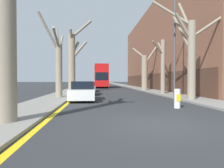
{
  "coord_description": "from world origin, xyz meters",
  "views": [
    {
      "loc": [
        -2.11,
        -6.65,
        1.56
      ],
      "look_at": [
        0.8,
        28.83,
        0.82
      ],
      "focal_mm": 32.0,
      "sensor_mm": 36.0,
      "label": 1
    }
  ],
  "objects_px": {
    "street_tree_right_0": "(190,52)",
    "double_decker_bus": "(101,75)",
    "street_tree_left_1": "(58,64)",
    "parked_car_0": "(83,91)",
    "street_tree_left_2": "(73,60)",
    "parked_car_1": "(86,89)",
    "street_tree_left_0": "(4,5)",
    "traffic_bollard": "(177,99)",
    "street_tree_right_1": "(162,65)",
    "street_tree_right_2": "(145,70)",
    "parked_car_2": "(88,87)",
    "lamp_post": "(174,41)"
  },
  "relations": [
    {
      "from": "street_tree_left_1",
      "to": "parked_car_2",
      "type": "xyz_separation_m",
      "value": [
        2.21,
        9.64,
        -2.27
      ]
    },
    {
      "from": "street_tree_left_2",
      "to": "double_decker_bus",
      "type": "xyz_separation_m",
      "value": [
        4.02,
        14.93,
        -1.53
      ]
    },
    {
      "from": "street_tree_left_2",
      "to": "parked_car_1",
      "type": "distance_m",
      "value": 6.07
    },
    {
      "from": "street_tree_right_2",
      "to": "street_tree_right_1",
      "type": "bearing_deg",
      "value": -90.35
    },
    {
      "from": "street_tree_left_1",
      "to": "street_tree_left_2",
      "type": "bearing_deg",
      "value": 88.35
    },
    {
      "from": "street_tree_left_2",
      "to": "street_tree_right_1",
      "type": "relative_size",
      "value": 1.51
    },
    {
      "from": "street_tree_right_2",
      "to": "double_decker_bus",
      "type": "xyz_separation_m",
      "value": [
        -6.08,
        11.8,
        -0.42
      ]
    },
    {
      "from": "parked_car_1",
      "to": "traffic_bollard",
      "type": "relative_size",
      "value": 4.15
    },
    {
      "from": "street_tree_right_1",
      "to": "double_decker_bus",
      "type": "xyz_separation_m",
      "value": [
        -6.03,
        19.78,
        -0.63
      ]
    },
    {
      "from": "street_tree_left_2",
      "to": "lamp_post",
      "type": "relative_size",
      "value": 1.03
    },
    {
      "from": "parked_car_0",
      "to": "parked_car_2",
      "type": "distance_m",
      "value": 11.55
    },
    {
      "from": "street_tree_left_1",
      "to": "street_tree_left_2",
      "type": "height_order",
      "value": "street_tree_left_2"
    },
    {
      "from": "double_decker_bus",
      "to": "parked_car_2",
      "type": "relative_size",
      "value": 2.29
    },
    {
      "from": "parked_car_0",
      "to": "traffic_bollard",
      "type": "bearing_deg",
      "value": -40.65
    },
    {
      "from": "parked_car_1",
      "to": "street_tree_left_2",
      "type": "bearing_deg",
      "value": 113.03
    },
    {
      "from": "street_tree_right_0",
      "to": "lamp_post",
      "type": "relative_size",
      "value": 0.89
    },
    {
      "from": "street_tree_left_2",
      "to": "parked_car_0",
      "type": "bearing_deg",
      "value": -79.29
    },
    {
      "from": "parked_car_1",
      "to": "traffic_bollard",
      "type": "xyz_separation_m",
      "value": [
        5.45,
        -10.43,
        -0.12
      ]
    },
    {
      "from": "street_tree_left_0",
      "to": "traffic_bollard",
      "type": "relative_size",
      "value": 8.62
    },
    {
      "from": "street_tree_left_0",
      "to": "parked_car_2",
      "type": "distance_m",
      "value": 20.14
    },
    {
      "from": "parked_car_0",
      "to": "street_tree_right_0",
      "type": "bearing_deg",
      "value": -6.97
    },
    {
      "from": "street_tree_left_2",
      "to": "parked_car_0",
      "type": "xyz_separation_m",
      "value": [
        1.96,
        -10.37,
        -3.38
      ]
    },
    {
      "from": "street_tree_left_1",
      "to": "parked_car_0",
      "type": "bearing_deg",
      "value": -40.78
    },
    {
      "from": "parked_car_0",
      "to": "lamp_post",
      "type": "height_order",
      "value": "lamp_post"
    },
    {
      "from": "double_decker_bus",
      "to": "parked_car_2",
      "type": "bearing_deg",
      "value": -98.51
    },
    {
      "from": "street_tree_right_2",
      "to": "lamp_post",
      "type": "distance_m",
      "value": 12.54
    },
    {
      "from": "traffic_bollard",
      "to": "street_tree_left_0",
      "type": "bearing_deg",
      "value": -155.37
    },
    {
      "from": "street_tree_left_1",
      "to": "street_tree_right_2",
      "type": "height_order",
      "value": "street_tree_left_1"
    },
    {
      "from": "street_tree_left_0",
      "to": "traffic_bollard",
      "type": "distance_m",
      "value": 9.11
    },
    {
      "from": "street_tree_left_1",
      "to": "street_tree_right_1",
      "type": "relative_size",
      "value": 1.17
    },
    {
      "from": "street_tree_right_1",
      "to": "lamp_post",
      "type": "height_order",
      "value": "lamp_post"
    },
    {
      "from": "street_tree_left_2",
      "to": "street_tree_right_2",
      "type": "height_order",
      "value": "street_tree_left_2"
    },
    {
      "from": "street_tree_right_0",
      "to": "double_decker_bus",
      "type": "height_order",
      "value": "street_tree_right_0"
    },
    {
      "from": "street_tree_left_1",
      "to": "street_tree_right_0",
      "type": "relative_size",
      "value": 0.89
    },
    {
      "from": "street_tree_left_2",
      "to": "parked_car_1",
      "type": "height_order",
      "value": "street_tree_left_2"
    },
    {
      "from": "double_decker_bus",
      "to": "street_tree_right_2",
      "type": "bearing_deg",
      "value": -62.74
    },
    {
      "from": "street_tree_left_1",
      "to": "parked_car_1",
      "type": "bearing_deg",
      "value": 60.19
    },
    {
      "from": "street_tree_right_2",
      "to": "lamp_post",
      "type": "xyz_separation_m",
      "value": [
        -0.59,
        -12.39,
        1.87
      ]
    },
    {
      "from": "street_tree_left_0",
      "to": "street_tree_right_2",
      "type": "distance_m",
      "value": 24.01
    },
    {
      "from": "street_tree_right_1",
      "to": "double_decker_bus",
      "type": "bearing_deg",
      "value": 106.97
    },
    {
      "from": "street_tree_right_0",
      "to": "street_tree_right_1",
      "type": "distance_m",
      "value": 6.51
    },
    {
      "from": "street_tree_right_0",
      "to": "lamp_post",
      "type": "height_order",
      "value": "lamp_post"
    },
    {
      "from": "street_tree_right_2",
      "to": "lamp_post",
      "type": "bearing_deg",
      "value": -92.75
    },
    {
      "from": "double_decker_bus",
      "to": "parked_car_0",
      "type": "distance_m",
      "value": 25.45
    },
    {
      "from": "street_tree_right_2",
      "to": "double_decker_bus",
      "type": "bearing_deg",
      "value": 117.26
    },
    {
      "from": "street_tree_left_2",
      "to": "parked_car_1",
      "type": "bearing_deg",
      "value": -66.97
    },
    {
      "from": "street_tree_right_1",
      "to": "parked_car_1",
      "type": "distance_m",
      "value": 8.48
    },
    {
      "from": "parked_car_2",
      "to": "street_tree_left_0",
      "type": "bearing_deg",
      "value": -96.23
    },
    {
      "from": "street_tree_left_2",
      "to": "street_tree_right_1",
      "type": "distance_m",
      "value": 11.2
    },
    {
      "from": "street_tree_right_2",
      "to": "parked_car_2",
      "type": "height_order",
      "value": "street_tree_right_2"
    }
  ]
}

